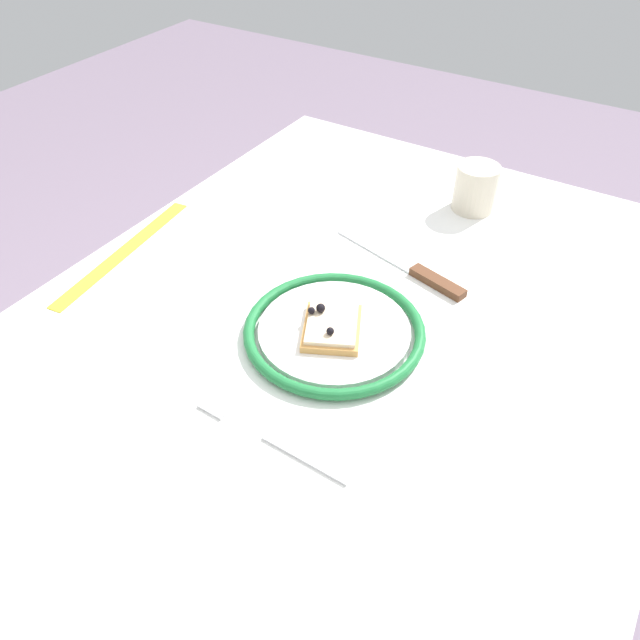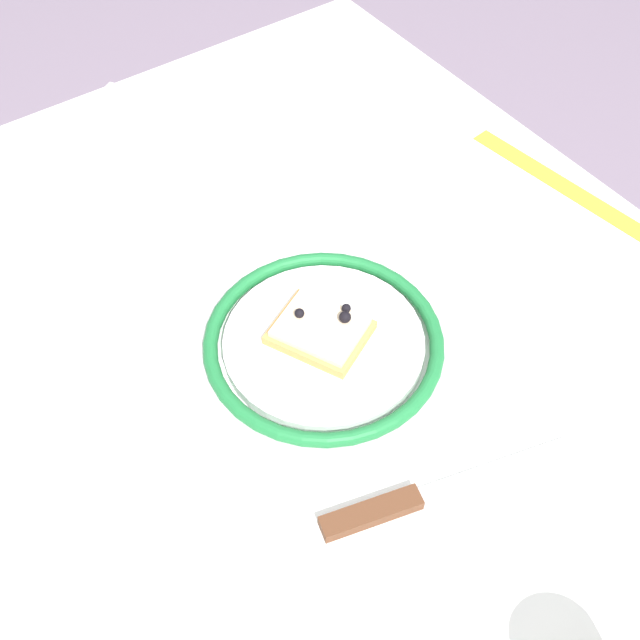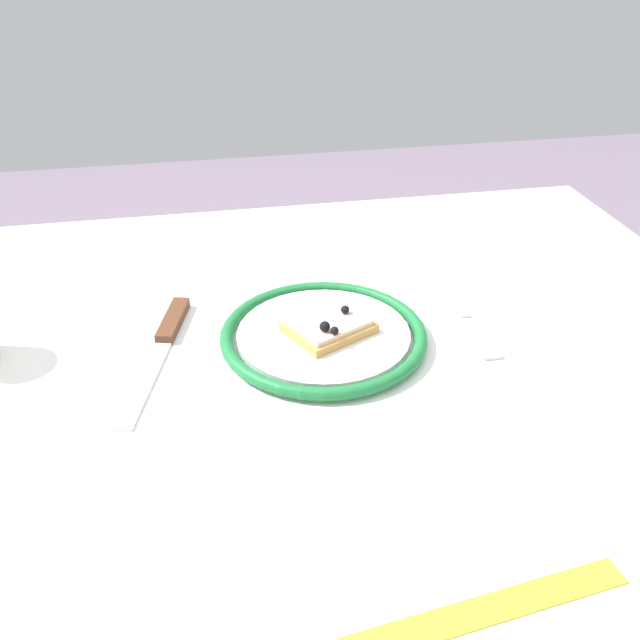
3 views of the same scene
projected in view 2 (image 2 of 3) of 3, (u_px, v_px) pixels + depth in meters
The scene contains 8 objects.
ground_plane at pixel (329, 626), 1.39m from camera, with size 6.00×6.00×0.00m, color slate.
dining_table at pixel (334, 412), 0.87m from camera, with size 1.09×0.82×0.77m.
plate at pixel (324, 342), 0.80m from camera, with size 0.24×0.24×0.02m.
pizza_slice_near at pixel (323, 329), 0.79m from camera, with size 0.11×0.10×0.03m.
knife at pixel (406, 501), 0.70m from camera, with size 0.08×0.24×0.01m.
fork at pixel (209, 250), 0.89m from camera, with size 0.02×0.20×0.00m.
measuring_tape at pixel (580, 196), 0.94m from camera, with size 0.31×0.02×0.00m, color yellow.
napkin at pixel (128, 129), 1.02m from camera, with size 0.15×0.15×0.00m, color white.
Camera 2 is at (0.38, -0.28, 1.41)m, focal length 45.56 mm.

